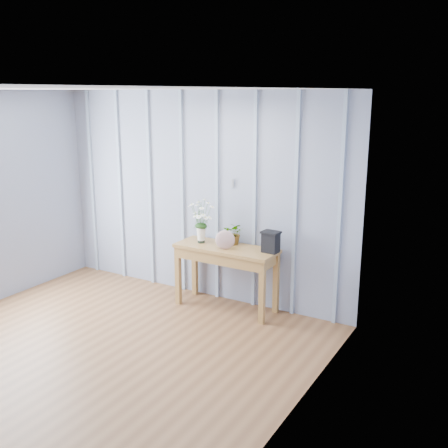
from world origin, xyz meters
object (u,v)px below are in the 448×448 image
Objects in this scene: sideboard at (226,256)px; felt_disc_vessel at (225,240)px; daisy_vase at (201,216)px; carved_box at (271,242)px.

sideboard is 0.25m from felt_disc_vessel.
carved_box is (0.87, 0.07, -0.20)m from daisy_vase.
carved_box is at bearing 4.34° from daisy_vase.
sideboard is at bearing -173.13° from carved_box.
daisy_vase is 0.89m from carved_box.
daisy_vase is at bearing -175.66° from carved_box.
sideboard is 2.29× the size of daisy_vase.
daisy_vase is (-0.34, -0.00, 0.44)m from sideboard.
felt_disc_vessel reaches higher than sideboard.
carved_box is (0.49, 0.16, 0.01)m from felt_disc_vessel.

